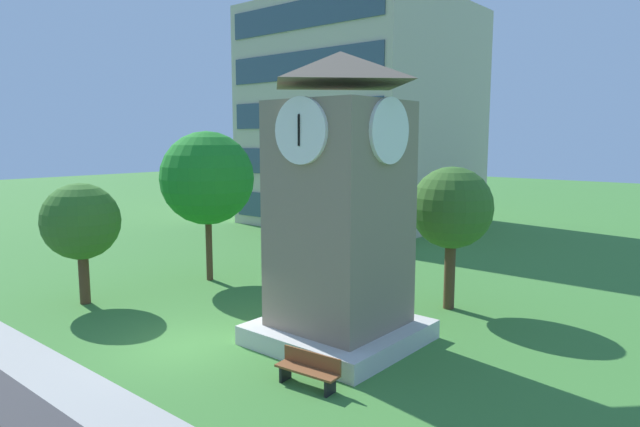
% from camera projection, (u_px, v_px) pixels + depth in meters
% --- Properties ---
extents(ground_plane, '(160.00, 160.00, 0.00)m').
position_uv_depth(ground_plane, '(186.00, 348.00, 16.90)').
color(ground_plane, '#3D7A33').
extents(kerb_strip, '(120.00, 1.60, 0.01)m').
position_uv_depth(kerb_strip, '(73.00, 387.00, 14.22)').
color(kerb_strip, '#9E9E99').
rests_on(kerb_strip, ground).
extents(office_building, '(14.06, 14.01, 16.00)m').
position_uv_depth(office_building, '(363.00, 117.00, 41.76)').
color(office_building, beige).
rests_on(office_building, ground).
extents(clock_tower, '(4.63, 4.63, 8.96)m').
position_uv_depth(clock_tower, '(340.00, 218.00, 16.91)').
color(clock_tower, gray).
rests_on(clock_tower, ground).
extents(park_bench, '(1.84, 0.64, 0.88)m').
position_uv_depth(park_bench, '(309.00, 369.00, 14.20)').
color(park_bench, brown).
rests_on(park_bench, ground).
extents(tree_streetside, '(4.16, 4.16, 6.73)m').
position_uv_depth(tree_streetside, '(207.00, 178.00, 24.41)').
color(tree_streetside, '#513823').
rests_on(tree_streetside, ground).
extents(tree_near_tower, '(2.95, 2.95, 4.73)m').
position_uv_depth(tree_near_tower, '(81.00, 222.00, 21.03)').
color(tree_near_tower, '#513823').
rests_on(tree_near_tower, ground).
extents(tree_by_building, '(3.05, 3.05, 5.39)m').
position_uv_depth(tree_by_building, '(452.00, 209.00, 20.33)').
color(tree_by_building, '#513823').
rests_on(tree_by_building, ground).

